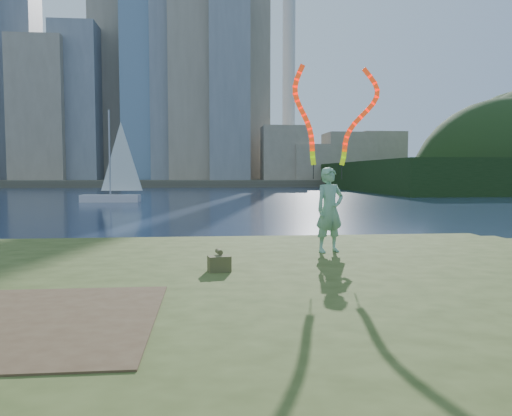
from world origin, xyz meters
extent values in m
plane|color=#1A2741|center=(0.00, 0.00, 0.00)|extent=(320.00, 320.00, 0.00)
cube|color=#364518|center=(0.00, -2.50, 0.15)|extent=(20.00, 18.00, 0.30)
cube|color=#364518|center=(0.00, -2.20, 0.40)|extent=(17.00, 15.00, 0.30)
cube|color=#364518|center=(0.00, -2.00, 0.65)|extent=(14.00, 12.00, 0.30)
cube|color=#47331E|center=(-2.20, -3.20, 0.81)|extent=(3.20, 3.00, 0.02)
cube|color=#4C4738|center=(0.00, 95.00, 0.60)|extent=(320.00, 40.00, 1.20)
cylinder|color=silver|center=(18.00, 102.00, 30.20)|extent=(2.80, 2.80, 58.00)
imported|color=#22764D|center=(2.46, 1.23, 1.67)|extent=(0.73, 0.60, 1.73)
cylinder|color=black|center=(2.12, 1.23, 2.44)|extent=(0.02, 0.02, 0.30)
cylinder|color=black|center=(2.77, 1.46, 2.44)|extent=(0.02, 0.02, 0.30)
cube|color=#4D5228|center=(0.16, -0.60, 0.93)|extent=(0.40, 0.30, 0.26)
cylinder|color=#4D5228|center=(0.16, -0.43, 1.10)|extent=(0.13, 0.25, 0.09)
cube|color=silver|center=(-8.12, 33.84, 0.29)|extent=(4.83, 1.73, 0.67)
cylinder|color=gray|center=(-8.12, 33.84, 4.01)|extent=(0.13, 0.13, 7.25)
camera|label=1|loc=(-0.02, -8.73, 2.41)|focal=35.00mm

